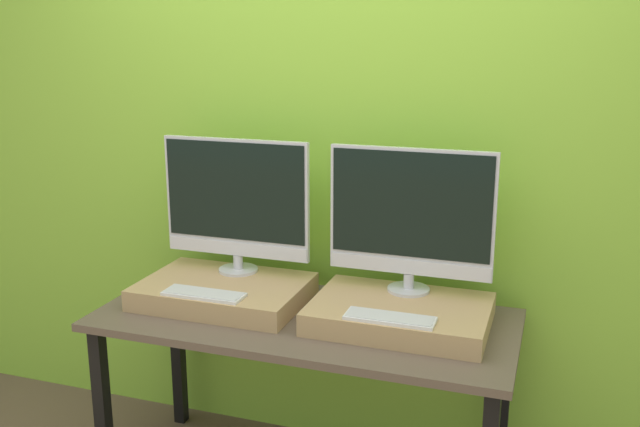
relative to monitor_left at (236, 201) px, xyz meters
The scene contains 8 objects.
wall_back 0.47m from the monitor_left, 33.92° to the left, with size 8.00×0.04×2.60m.
workbench 0.61m from the monitor_left, 26.28° to the right, with size 1.58×0.70×0.74m.
wooden_riser_left 0.36m from the monitor_left, 90.00° to the right, with size 0.64×0.45×0.08m.
monitor_left is the anchor object (origin of this frame).
keyboard_left 0.42m from the monitor_left, 90.00° to the right, with size 0.31×0.10×0.01m.
wooden_riser_right 0.80m from the monitor_left, 10.66° to the right, with size 0.64×0.45×0.08m.
monitor_right 0.72m from the monitor_left, ahead, with size 0.62×0.16×0.55m.
keyboard_right 0.83m from the monitor_left, 22.73° to the right, with size 0.31×0.10×0.01m.
Camera 1 is at (0.87, -2.01, 1.78)m, focal length 40.00 mm.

